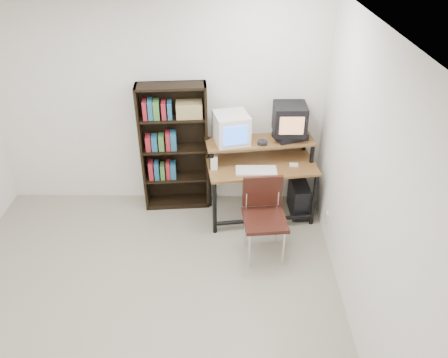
{
  "coord_description": "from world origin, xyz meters",
  "views": [
    {
      "loc": [
        0.85,
        -2.86,
        3.33
      ],
      "look_at": [
        0.81,
        1.1,
        0.84
      ],
      "focal_mm": 35.0,
      "sensor_mm": 36.0,
      "label": 1
    }
  ],
  "objects_px": {
    "bookshelf": "(174,146)",
    "school_chair": "(264,210)",
    "crt_monitor": "(231,129)",
    "pc_tower": "(299,198)",
    "computer_desk": "(261,166)",
    "crt_tv": "(290,119)"
  },
  "relations": [
    {
      "from": "crt_monitor",
      "to": "school_chair",
      "type": "height_order",
      "value": "crt_monitor"
    },
    {
      "from": "computer_desk",
      "to": "bookshelf",
      "type": "distance_m",
      "value": 1.08
    },
    {
      "from": "computer_desk",
      "to": "pc_tower",
      "type": "xyz_separation_m",
      "value": [
        0.5,
        0.04,
        -0.49
      ]
    },
    {
      "from": "crt_monitor",
      "to": "pc_tower",
      "type": "bearing_deg",
      "value": -17.15
    },
    {
      "from": "crt_monitor",
      "to": "school_chair",
      "type": "xyz_separation_m",
      "value": [
        0.35,
        -0.78,
        -0.59
      ]
    },
    {
      "from": "computer_desk",
      "to": "bookshelf",
      "type": "relative_size",
      "value": 0.83
    },
    {
      "from": "school_chair",
      "to": "bookshelf",
      "type": "relative_size",
      "value": 0.56
    },
    {
      "from": "crt_tv",
      "to": "school_chair",
      "type": "distance_m",
      "value": 1.15
    },
    {
      "from": "pc_tower",
      "to": "crt_tv",
      "type": "bearing_deg",
      "value": 138.59
    },
    {
      "from": "bookshelf",
      "to": "school_chair",
      "type": "bearing_deg",
      "value": -46.84
    },
    {
      "from": "computer_desk",
      "to": "school_chair",
      "type": "distance_m",
      "value": 0.72
    },
    {
      "from": "crt_monitor",
      "to": "crt_tv",
      "type": "xyz_separation_m",
      "value": [
        0.68,
        0.1,
        0.08
      ]
    },
    {
      "from": "computer_desk",
      "to": "bookshelf",
      "type": "bearing_deg",
      "value": 159.05
    },
    {
      "from": "computer_desk",
      "to": "pc_tower",
      "type": "relative_size",
      "value": 3.01
    },
    {
      "from": "computer_desk",
      "to": "crt_tv",
      "type": "relative_size",
      "value": 3.59
    },
    {
      "from": "pc_tower",
      "to": "bookshelf",
      "type": "distance_m",
      "value": 1.68
    },
    {
      "from": "bookshelf",
      "to": "crt_monitor",
      "type": "bearing_deg",
      "value": -17.44
    },
    {
      "from": "pc_tower",
      "to": "computer_desk",
      "type": "bearing_deg",
      "value": -178.95
    },
    {
      "from": "computer_desk",
      "to": "crt_tv",
      "type": "height_order",
      "value": "crt_tv"
    },
    {
      "from": "crt_tv",
      "to": "crt_monitor",
      "type": "bearing_deg",
      "value": -172.46
    },
    {
      "from": "pc_tower",
      "to": "bookshelf",
      "type": "relative_size",
      "value": 0.28
    },
    {
      "from": "crt_monitor",
      "to": "school_chair",
      "type": "relative_size",
      "value": 0.51
    }
  ]
}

